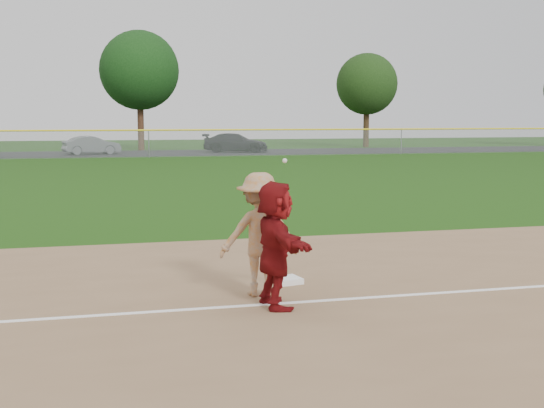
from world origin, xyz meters
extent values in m
plane|color=#1A420C|center=(0.00, 0.00, 0.00)|extent=(160.00, 160.00, 0.00)
cube|color=white|center=(0.00, -0.80, 0.03)|extent=(60.00, 0.10, 0.01)
cube|color=black|center=(0.00, 46.00, 0.01)|extent=(120.00, 10.00, 0.01)
cube|color=white|center=(0.03, 0.48, 0.07)|extent=(0.52, 0.52, 0.10)
imported|color=#660B0D|center=(-0.54, -0.94, 1.00)|extent=(0.70, 1.84, 1.95)
imported|color=slate|center=(-4.18, 45.21, 0.74)|extent=(4.67, 2.66, 1.46)
imported|color=black|center=(7.59, 45.99, 0.80)|extent=(5.87, 3.70, 1.58)
imported|color=gray|center=(-0.61, -0.18, 1.03)|extent=(1.31, 0.76, 2.02)
sphere|color=silver|center=(-0.18, -0.13, 2.22)|extent=(0.08, 0.08, 0.08)
plane|color=#999EA0|center=(0.00, 40.00, 1.00)|extent=(110.00, 0.00, 110.00)
cylinder|color=yellow|center=(0.00, 40.00, 2.00)|extent=(110.00, 0.12, 0.12)
cylinder|color=gray|center=(0.00, 40.00, 1.00)|extent=(0.08, 0.08, 2.00)
cylinder|color=gray|center=(20.00, 40.00, 1.00)|extent=(0.08, 0.08, 2.00)
cylinder|color=#3B2215|center=(0.00, 51.50, 2.05)|extent=(0.56, 0.56, 4.10)
sphere|color=black|center=(0.00, 51.50, 7.08)|extent=(7.00, 7.00, 7.00)
cylinder|color=#332312|center=(22.00, 52.80, 1.82)|extent=(0.56, 0.56, 3.64)
sphere|color=black|center=(22.00, 52.80, 6.19)|extent=(6.00, 6.00, 6.00)
camera|label=1|loc=(-2.99, -10.87, 2.92)|focal=45.00mm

